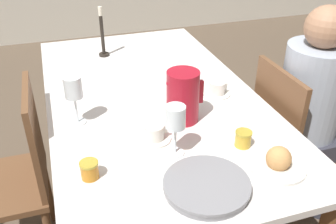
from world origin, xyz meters
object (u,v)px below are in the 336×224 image
Objects in this scene: person_seated at (316,104)px; candlestick_tall at (103,38)px; serving_tray at (207,186)px; wine_glass_juice at (175,120)px; jam_jar_amber at (89,169)px; red_pitcher at (183,96)px; bread_plate at (278,162)px; teacup_near_person at (154,134)px; chair_person_side at (292,143)px; chair_opposite at (14,177)px; teacup_across at (217,89)px; wine_glass_water at (73,89)px; jam_jar_red at (243,138)px.

candlestick_tall is at bearing -131.82° from person_seated.
wine_glass_juice is at bearing 99.11° from serving_tray.
candlestick_tall reaches higher than jam_jar_amber.
red_pitcher is 0.47m from bread_plate.
bread_plate reaches higher than teacup_near_person.
bread_plate is (-0.49, -0.42, 0.08)m from person_seated.
teacup_near_person is 0.47m from bread_plate.
wine_glass_juice is 3.13× the size of jam_jar_amber.
teacup_near_person is at bearing -82.00° from person_seated.
person_seated is at bearing 8.00° from teacup_near_person.
person_seated is 0.65m from bread_plate.
bread_plate is 0.70× the size of candlestick_tall.
chair_person_side is at bearing 14.85° from jam_jar_amber.
chair_opposite is 4.55× the size of wine_glass_juice.
teacup_near_person is (-0.85, -0.12, 0.08)m from person_seated.
bread_plate is 3.14× the size of jam_jar_amber.
candlestick_tall is at bearing 78.00° from jam_jar_amber.
candlestick_tall is at bearing -134.50° from chair_person_side.
chair_opposite reaches higher than bread_plate.
person_seated is 5.94× the size of wine_glass_juice.
person_seated is 0.49m from teacup_across.
bread_plate is at bearing -71.48° from candlestick_tall.
teacup_near_person is at bearing -38.83° from wine_glass_water.
bread_plate is at bearing -13.45° from jam_jar_amber.
teacup_near_person is 2.02× the size of jam_jar_red.
chair_opposite is 0.72m from teacup_near_person.
wine_glass_water is at bearing -108.06° from candlestick_tall.
candlestick_tall reaches higher than chair_person_side.
jam_jar_amber is (-0.27, -0.15, 0.01)m from teacup_near_person.
wine_glass_water is 0.66m from serving_tray.
jam_jar_red is (0.31, -0.14, 0.01)m from teacup_near_person.
red_pitcher is at bearing -88.27° from chair_person_side.
jam_jar_red is (-0.05, 0.16, 0.01)m from bread_plate.
person_seated is 5.64× the size of wine_glass_water.
wine_glass_water is at bearing 165.39° from red_pitcher.
chair_person_side is 14.25× the size of jam_jar_amber.
chair_opposite is 4.12× the size of red_pitcher.
chair_person_side is 1.00× the size of chair_opposite.
bread_plate reaches higher than jam_jar_red.
wine_glass_juice reaches higher than bread_plate.
red_pitcher reaches higher than serving_tray.
bread_plate is 0.65m from jam_jar_amber.
serving_tray is 4.48× the size of jam_jar_amber.
teacup_across is 2.02× the size of jam_jar_amber.
serving_tray is at bearing -141.22° from jam_jar_red.
jam_jar_amber reaches higher than serving_tray.
bread_plate is 0.17m from jam_jar_red.
serving_tray is at bearing -75.63° from teacup_near_person.
red_pitcher is at bearing 34.98° from teacup_near_person.
red_pitcher is at bearing 63.78° from wine_glass_juice.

